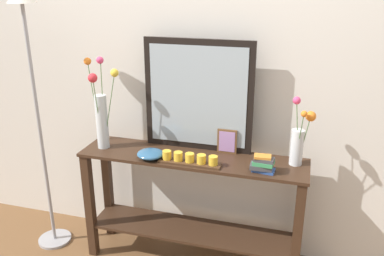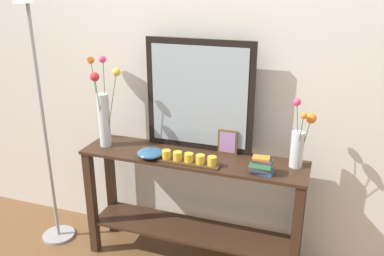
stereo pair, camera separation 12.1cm
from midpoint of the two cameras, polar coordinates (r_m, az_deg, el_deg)
wall_back at (r=2.70m, az=0.44°, el=9.31°), size 6.40×0.08×2.70m
console_table at (r=2.74m, az=-1.28°, el=-9.79°), size 1.46×0.35×0.79m
mirror_leaning at (r=2.60m, az=-0.44°, el=4.51°), size 0.71×0.03×0.73m
tall_vase_left at (r=2.73m, az=-13.87°, el=2.20°), size 0.26×0.19×0.61m
vase_right at (r=2.49m, az=13.43°, el=-1.64°), size 0.14×0.13×0.43m
candle_tray at (r=2.49m, az=-1.72°, el=-4.43°), size 0.39×0.09×0.07m
picture_frame_small at (r=2.63m, az=3.63°, el=-1.90°), size 0.13×0.01×0.16m
decorative_bowl at (r=2.58m, az=-7.21°, el=-3.65°), size 0.17×0.17×0.05m
book_stack at (r=2.41m, az=8.50°, el=-5.05°), size 0.15×0.10×0.11m
floor_lamp at (r=2.88m, az=-22.57°, el=6.01°), size 0.24×0.24×1.82m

